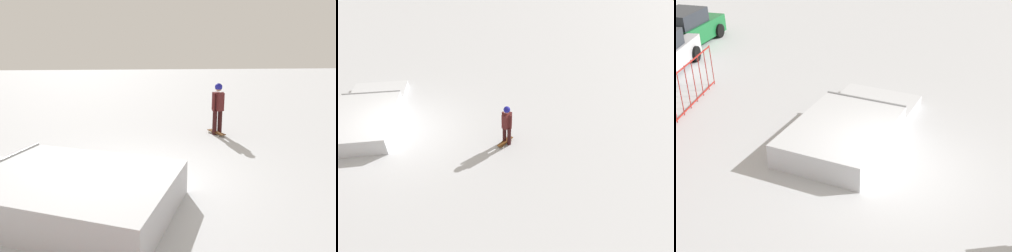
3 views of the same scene
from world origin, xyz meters
TOP-DOWN VIEW (x-y plane):
  - ground_plane at (0.00, 0.00)m, footprint 60.00×60.00m
  - skate_ramp at (1.58, 1.26)m, footprint 5.98×4.38m
  - skater at (-2.60, -3.38)m, footprint 0.40×0.44m
  - skateboard at (-2.57, -3.33)m, footprint 0.50×0.81m

SIDE VIEW (x-z plane):
  - ground_plane at x=0.00m, z-range 0.00..0.00m
  - skateboard at x=-2.57m, z-range 0.03..0.12m
  - skate_ramp at x=1.58m, z-range -0.05..0.69m
  - skater at x=-2.60m, z-range 0.14..1.87m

